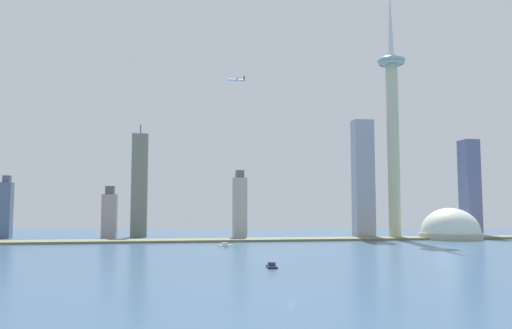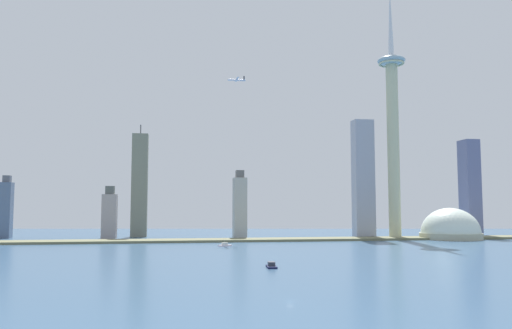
{
  "view_description": "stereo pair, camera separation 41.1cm",
  "coord_description": "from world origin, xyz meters",
  "px_view_note": "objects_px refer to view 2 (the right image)",
  "views": [
    {
      "loc": [
        -53.47,
        -227.22,
        42.78
      ],
      "look_at": [
        53.2,
        419.61,
        98.55
      ],
      "focal_mm": 35.24,
      "sensor_mm": 36.0,
      "label": 1
    },
    {
      "loc": [
        -53.07,
        -227.29,
        42.78
      ],
      "look_at": [
        53.2,
        419.61,
        98.55
      ],
      "focal_mm": 35.24,
      "sensor_mm": 36.0,
      "label": 2
    }
  ],
  "objects_px": {
    "stadium_dome": "(451,233)",
    "observation_tower": "(393,119)",
    "skyscraper_4": "(240,206)",
    "boat_1": "(271,266)",
    "skyscraper_1": "(6,209)",
    "skyscraper_0": "(109,215)",
    "skyscraper_5": "(363,179)",
    "skyscraper_3": "(140,185)",
    "boat_0": "(225,245)",
    "skyscraper_6": "(470,188)",
    "airplane": "(237,80)"
  },
  "relations": [
    {
      "from": "stadium_dome",
      "to": "skyscraper_6",
      "type": "height_order",
      "value": "skyscraper_6"
    },
    {
      "from": "skyscraper_4",
      "to": "skyscraper_5",
      "type": "height_order",
      "value": "skyscraper_5"
    },
    {
      "from": "skyscraper_1",
      "to": "airplane",
      "type": "xyz_separation_m",
      "value": [
        314.57,
        -60.58,
        180.04
      ]
    },
    {
      "from": "skyscraper_3",
      "to": "skyscraper_5",
      "type": "relative_size",
      "value": 0.99
    },
    {
      "from": "observation_tower",
      "to": "airplane",
      "type": "xyz_separation_m",
      "value": [
        -213.81,
        36.41,
        55.18
      ]
    },
    {
      "from": "skyscraper_0",
      "to": "boat_0",
      "type": "distance_m",
      "value": 216.69
    },
    {
      "from": "airplane",
      "to": "skyscraper_1",
      "type": "bearing_deg",
      "value": -11.63
    },
    {
      "from": "skyscraper_0",
      "to": "skyscraper_1",
      "type": "distance_m",
      "value": 146.86
    },
    {
      "from": "skyscraper_1",
      "to": "boat_0",
      "type": "xyz_separation_m",
      "value": [
        285.8,
        -191.75,
        -38.97
      ]
    },
    {
      "from": "observation_tower",
      "to": "airplane",
      "type": "bearing_deg",
      "value": 170.33
    },
    {
      "from": "observation_tower",
      "to": "boat_0",
      "type": "height_order",
      "value": "observation_tower"
    },
    {
      "from": "skyscraper_5",
      "to": "airplane",
      "type": "height_order",
      "value": "airplane"
    },
    {
      "from": "skyscraper_0",
      "to": "skyscraper_1",
      "type": "height_order",
      "value": "skyscraper_1"
    },
    {
      "from": "skyscraper_3",
      "to": "skyscraper_4",
      "type": "relative_size",
      "value": 1.74
    },
    {
      "from": "skyscraper_3",
      "to": "airplane",
      "type": "relative_size",
      "value": 6.04
    },
    {
      "from": "skyscraper_3",
      "to": "airplane",
      "type": "distance_m",
      "value": 208.56
    },
    {
      "from": "boat_0",
      "to": "skyscraper_6",
      "type": "bearing_deg",
      "value": 177.0
    },
    {
      "from": "stadium_dome",
      "to": "observation_tower",
      "type": "bearing_deg",
      "value": 161.84
    },
    {
      "from": "skyscraper_3",
      "to": "skyscraper_1",
      "type": "bearing_deg",
      "value": -178.39
    },
    {
      "from": "skyscraper_4",
      "to": "boat_1",
      "type": "distance_m",
      "value": 344.49
    },
    {
      "from": "stadium_dome",
      "to": "skyscraper_5",
      "type": "bearing_deg",
      "value": 157.96
    },
    {
      "from": "stadium_dome",
      "to": "skyscraper_5",
      "type": "height_order",
      "value": "skyscraper_5"
    },
    {
      "from": "stadium_dome",
      "to": "boat_1",
      "type": "relative_size",
      "value": 4.56
    },
    {
      "from": "observation_tower",
      "to": "skyscraper_0",
      "type": "xyz_separation_m",
      "value": [
        -385.17,
        65.44,
        -132.87
      ]
    },
    {
      "from": "stadium_dome",
      "to": "skyscraper_1",
      "type": "xyz_separation_m",
      "value": [
        -596.64,
        119.39,
        32.62
      ]
    },
    {
      "from": "skyscraper_3",
      "to": "skyscraper_5",
      "type": "bearing_deg",
      "value": -14.75
    },
    {
      "from": "boat_0",
      "to": "boat_1",
      "type": "height_order",
      "value": "boat_0"
    },
    {
      "from": "skyscraper_6",
      "to": "boat_1",
      "type": "bearing_deg",
      "value": -138.01
    },
    {
      "from": "skyscraper_0",
      "to": "skyscraper_4",
      "type": "relative_size",
      "value": 0.76
    },
    {
      "from": "boat_0",
      "to": "airplane",
      "type": "distance_m",
      "value": 256.9
    },
    {
      "from": "skyscraper_1",
      "to": "skyscraper_5",
      "type": "distance_m",
      "value": 499.4
    },
    {
      "from": "skyscraper_1",
      "to": "observation_tower",
      "type": "bearing_deg",
      "value": -10.4
    },
    {
      "from": "skyscraper_3",
      "to": "skyscraper_0",
      "type": "bearing_deg",
      "value": -135.41
    },
    {
      "from": "skyscraper_5",
      "to": "boat_1",
      "type": "distance_m",
      "value": 377.55
    },
    {
      "from": "skyscraper_5",
      "to": "boat_1",
      "type": "relative_size",
      "value": 9.34
    },
    {
      "from": "skyscraper_0",
      "to": "skyscraper_5",
      "type": "relative_size",
      "value": 0.43
    },
    {
      "from": "skyscraper_1",
      "to": "boat_1",
      "type": "bearing_deg",
      "value": -52.62
    },
    {
      "from": "observation_tower",
      "to": "skyscraper_1",
      "type": "bearing_deg",
      "value": 169.6
    },
    {
      "from": "skyscraper_3",
      "to": "stadium_dome",
      "type": "bearing_deg",
      "value": -16.64
    },
    {
      "from": "skyscraper_4",
      "to": "skyscraper_6",
      "type": "relative_size",
      "value": 0.66
    },
    {
      "from": "skyscraper_5",
      "to": "boat_0",
      "type": "xyz_separation_m",
      "value": [
        -205.84,
        -114.86,
        -81.1
      ]
    },
    {
      "from": "stadium_dome",
      "to": "skyscraper_0",
      "type": "distance_m",
      "value": 462.52
    },
    {
      "from": "boat_0",
      "to": "skyscraper_0",
      "type": "bearing_deg",
      "value": -70.09
    },
    {
      "from": "boat_1",
      "to": "observation_tower",
      "type": "bearing_deg",
      "value": 146.49
    },
    {
      "from": "skyscraper_4",
      "to": "airplane",
      "type": "distance_m",
      "value": 177.1
    },
    {
      "from": "stadium_dome",
      "to": "boat_0",
      "type": "bearing_deg",
      "value": -166.89
    },
    {
      "from": "boat_0",
      "to": "boat_1",
      "type": "relative_size",
      "value": 0.89
    },
    {
      "from": "stadium_dome",
      "to": "boat_1",
      "type": "height_order",
      "value": "stadium_dome"
    },
    {
      "from": "boat_1",
      "to": "skyscraper_1",
      "type": "bearing_deg",
      "value": -138.17
    },
    {
      "from": "stadium_dome",
      "to": "skyscraper_3",
      "type": "height_order",
      "value": "skyscraper_3"
    }
  ]
}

